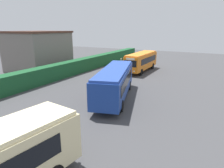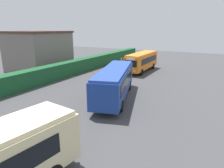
{
  "view_description": "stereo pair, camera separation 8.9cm",
  "coord_description": "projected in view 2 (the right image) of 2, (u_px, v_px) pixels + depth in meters",
  "views": [
    {
      "loc": [
        -19.07,
        -8.92,
        6.86
      ],
      "look_at": [
        -2.4,
        0.09,
        1.49
      ],
      "focal_mm": 31.57,
      "sensor_mm": 36.0,
      "label": 1
    },
    {
      "loc": [
        -19.03,
        -9.0,
        6.86
      ],
      "look_at": [
        -2.4,
        0.09,
        1.49
      ],
      "focal_mm": 31.57,
      "sensor_mm": 36.0,
      "label": 2
    }
  ],
  "objects": [
    {
      "name": "ground_plane",
      "position": [
        123.0,
        92.0,
        22.08
      ],
      "size": [
        87.15,
        87.15,
        0.0
      ],
      "primitive_type": "plane",
      "color": "#424244"
    },
    {
      "name": "person_right",
      "position": [
        122.0,
        63.0,
        34.34
      ],
      "size": [
        0.45,
        0.34,
        1.89
      ],
      "rotation": [
        0.0,
        0.0,
        4.95
      ],
      "color": "#334C8C",
      "rests_on": "ground_plane"
    },
    {
      "name": "person_center",
      "position": [
        90.0,
        90.0,
        19.78
      ],
      "size": [
        0.49,
        0.32,
        1.7
      ],
      "rotation": [
        0.0,
        0.0,
        1.44
      ],
      "color": "maroon",
      "rests_on": "ground_plane"
    },
    {
      "name": "bus_orange",
      "position": [
        142.0,
        61.0,
        32.26
      ],
      "size": [
        9.25,
        2.47,
        3.01
      ],
      "rotation": [
        0.0,
        0.0,
        3.13
      ],
      "color": "orange",
      "rests_on": "ground_plane"
    },
    {
      "name": "hedge_row",
      "position": [
        52.0,
        73.0,
        26.74
      ],
      "size": [
        55.58,
        1.71,
        2.07
      ],
      "primitive_type": "cube",
      "color": "#1B512B",
      "rests_on": "ground_plane"
    },
    {
      "name": "depot_building",
      "position": [
        39.0,
        51.0,
        32.67
      ],
      "size": [
        8.65,
        8.11,
        6.46
      ],
      "color": "slate",
      "rests_on": "ground_plane"
    },
    {
      "name": "bus_blue",
      "position": [
        115.0,
        81.0,
        19.62
      ],
      "size": [
        10.45,
        5.4,
        3.08
      ],
      "rotation": [
        0.0,
        0.0,
        0.3
      ],
      "color": "navy",
      "rests_on": "ground_plane"
    }
  ]
}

